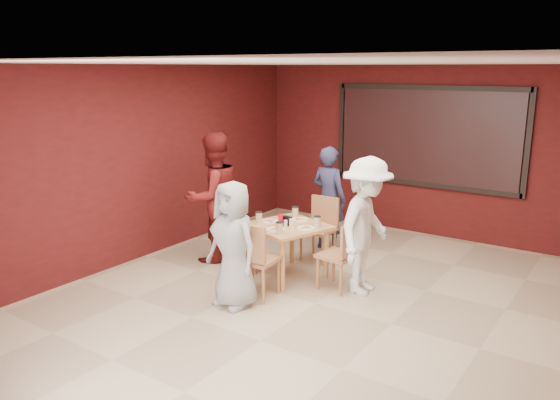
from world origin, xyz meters
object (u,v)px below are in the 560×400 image
Objects in this scene: chair_front at (254,256)px; chair_right at (343,252)px; chair_back at (321,225)px; diner_left at (213,198)px; diner_front at (233,245)px; dining_table at (288,231)px; diner_back at (329,199)px; diner_right at (366,226)px; chair_left at (243,236)px.

chair_front is 1.13m from chair_right.
chair_back is 0.49× the size of diner_left.
diner_front is at bearing -105.45° from chair_front.
diner_front is at bearing -90.69° from dining_table.
chair_right is (0.83, -0.87, -0.01)m from chair_back.
diner_left is at bearing -144.17° from chair_back.
diner_back is at bearing 125.79° from chair_right.
diner_front is (-0.08, -0.29, 0.21)m from chair_front.
diner_back is 1.70m from diner_right.
diner_right is (2.34, 0.16, -0.08)m from diner_left.
chair_right is 1.42m from diner_front.
chair_back is 1.36m from diner_right.
diner_front is at bearing 134.73° from diner_right.
diner_right is (1.08, 0.12, 0.22)m from dining_table.
chair_front is 1.16× the size of chair_left.
diner_left is at bearing 174.07° from chair_left.
diner_left is 1.09× the size of diner_right.
chair_back is 0.61× the size of diner_front.
chair_front reaches higher than dining_table.
diner_back reaches higher than chair_back.
diner_back reaches higher than chair_right.
chair_right is (1.51, 0.10, 0.04)m from chair_left.
diner_right reaches higher than diner_front.
chair_back is 1.61m from diner_left.
diner_back is at bearing 154.52° from diner_left.
diner_right is at bearing 43.14° from chair_front.
chair_left is (-0.75, 0.73, -0.07)m from chair_front.
chair_back is 2.01m from diner_front.
dining_table is at bearing 98.52° from diner_front.
chair_back reaches higher than chair_left.
diner_back is 0.86× the size of diner_left.
chair_front is 0.36m from diner_front.
chair_right is at bearing 62.36° from diner_front.
diner_left reaches higher than chair_front.
chair_left is 0.75m from diner_left.
chair_right is at bearing 111.07° from diner_right.
diner_back is at bearing 101.73° from diner_front.
chair_front is 0.52× the size of diner_left.
chair_front is at bearing 102.33° from diner_back.
diner_front reaches higher than chair_left.
dining_table is at bearing -179.69° from chair_right.
diner_right reaches higher than chair_right.
chair_left is (-0.68, -0.97, -0.05)m from chair_back.
chair_front is 1.71m from chair_back.
chair_front is 1.60m from diner_left.
dining_table is 0.72× the size of diner_back.
chair_right reaches higher than chair_left.
diner_left is at bearing -178.96° from chair_right.
chair_right is 0.52× the size of diner_right.
chair_front is at bearing 129.29° from diner_right.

